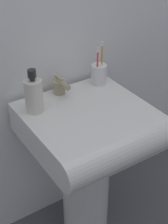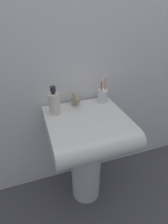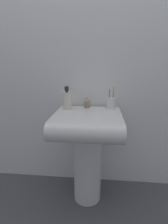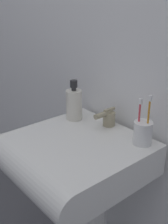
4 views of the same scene
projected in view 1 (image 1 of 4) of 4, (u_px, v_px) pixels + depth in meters
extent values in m
cylinder|color=white|center=(86.00, 187.00, 1.58)|extent=(0.21, 0.21, 0.59)
cube|color=white|center=(86.00, 123.00, 1.38)|extent=(0.48, 0.43, 0.13)
cylinder|color=white|center=(119.00, 151.00, 1.23)|extent=(0.48, 0.13, 0.13)
cylinder|color=tan|center=(59.00, 87.00, 1.45)|extent=(0.05, 0.05, 0.06)
cylinder|color=tan|center=(64.00, 84.00, 1.40)|extent=(0.02, 0.08, 0.02)
cube|color=tan|center=(59.00, 78.00, 1.42)|extent=(0.01, 0.06, 0.01)
cylinder|color=white|center=(99.00, 74.00, 1.51)|extent=(0.07, 0.07, 0.09)
cylinder|color=#D83F4C|center=(97.00, 67.00, 1.48)|extent=(0.01, 0.01, 0.14)
cube|color=white|center=(98.00, 50.00, 1.43)|extent=(0.01, 0.01, 0.02)
cylinder|color=orange|center=(102.00, 63.00, 1.50)|extent=(0.01, 0.01, 0.16)
cube|color=white|center=(102.00, 44.00, 1.45)|extent=(0.01, 0.01, 0.02)
cylinder|color=silver|center=(34.00, 96.00, 1.31)|extent=(0.07, 0.07, 0.13)
cylinder|color=#262628|center=(32.00, 79.00, 1.27)|extent=(0.02, 0.02, 0.01)
cylinder|color=#262628|center=(32.00, 73.00, 1.26)|extent=(0.03, 0.03, 0.03)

